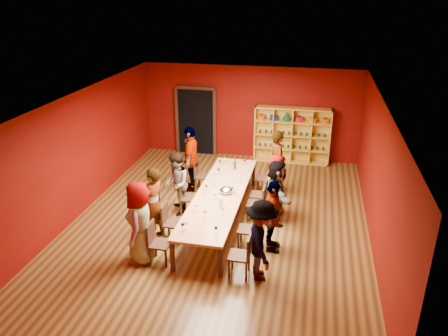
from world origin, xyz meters
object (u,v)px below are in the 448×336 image
(chair_person_right_1, at_px, (251,227))
(wine_bottle, at_px, (235,165))
(tasting_table, at_px, (220,195))
(person_right_4, at_px, (278,163))
(chair_person_left_0, at_px, (156,241))
(spittoon_bowl, at_px, (226,190))
(chair_person_left_4, at_px, (200,174))
(person_left_4, at_px, (191,159))
(shelving_unit, at_px, (292,132))
(chair_person_right_3, at_px, (262,193))
(person_left_1, at_px, (153,204))
(person_right_2, at_px, (276,192))
(person_right_0, at_px, (261,241))
(chair_person_right_2, at_px, (259,202))
(chair_person_right_4, at_px, (267,176))
(person_left_2, at_px, (176,184))
(person_right_3, at_px, (275,184))
(chair_person_left_1, at_px, (170,220))
(person_left_0, at_px, (140,223))
(chair_person_left_2, at_px, (186,195))
(chair_person_right_0, at_px, (243,253))
(person_right_1, at_px, (272,217))

(chair_person_right_1, bearing_deg, wine_bottle, 108.55)
(tasting_table, bearing_deg, person_right_4, 56.66)
(chair_person_left_0, height_order, spittoon_bowl, spittoon_bowl)
(tasting_table, bearing_deg, chair_person_left_4, 119.99)
(chair_person_left_4, height_order, person_left_4, person_left_4)
(shelving_unit, relative_size, chair_person_right_3, 2.70)
(person_left_1, bearing_deg, tasting_table, 147.47)
(shelving_unit, height_order, chair_person_left_4, shelving_unit)
(person_right_2, xyz_separation_m, spittoon_bowl, (-1.17, -0.21, 0.02))
(person_left_1, distance_m, person_right_4, 3.78)
(chair_person_left_4, bearing_deg, person_right_2, -31.05)
(chair_person_right_1, bearing_deg, shelving_unit, 84.76)
(person_left_1, relative_size, spittoon_bowl, 5.42)
(chair_person_right_3, bearing_deg, person_right_0, -82.84)
(chair_person_right_2, bearing_deg, person_left_1, -148.97)
(chair_person_right_4, height_order, wine_bottle, wine_bottle)
(person_right_0, bearing_deg, spittoon_bowl, 13.10)
(chair_person_left_0, bearing_deg, person_right_0, -2.01)
(chair_person_right_2, distance_m, person_right_4, 1.64)
(person_left_2, height_order, person_left_4, person_left_4)
(person_right_2, bearing_deg, person_right_3, -6.13)
(chair_person_right_2, bearing_deg, chair_person_left_1, -144.21)
(chair_person_left_0, bearing_deg, shelving_unit, 69.72)
(chair_person_right_2, bearing_deg, person_right_3, 56.54)
(chair_person_left_0, distance_m, chair_person_right_1, 2.05)
(tasting_table, height_order, person_left_0, person_left_0)
(chair_person_left_1, relative_size, chair_person_left_2, 1.00)
(chair_person_left_1, bearing_deg, chair_person_right_0, -26.99)
(person_left_4, height_order, chair_person_right_4, person_left_4)
(person_right_1, bearing_deg, person_right_3, 2.69)
(chair_person_left_0, xyz_separation_m, wine_bottle, (0.98, 3.45, 0.37))
(chair_person_right_0, distance_m, chair_person_right_2, 2.24)
(person_right_0, height_order, person_right_1, person_right_0)
(chair_person_right_4, bearing_deg, person_left_1, -127.18)
(person_left_0, distance_m, chair_person_left_2, 2.19)
(person_right_0, xyz_separation_m, chair_person_right_1, (-0.34, 1.01, -0.34))
(person_right_1, bearing_deg, person_left_2, 63.62)
(person_left_0, bearing_deg, chair_person_left_4, 165.21)
(person_left_2, height_order, chair_person_right_0, person_left_2)
(tasting_table, xyz_separation_m, person_right_1, (1.35, -0.99, 0.11))
(chair_person_right_2, bearing_deg, chair_person_left_0, -130.08)
(person_left_0, xyz_separation_m, chair_person_right_2, (2.15, 2.16, -0.38))
(person_left_1, xyz_separation_m, chair_person_right_1, (2.18, 0.09, -0.36))
(person_left_1, xyz_separation_m, chair_person_left_2, (0.36, 1.28, -0.36))
(chair_person_right_1, bearing_deg, person_left_2, 150.04)
(chair_person_left_1, xyz_separation_m, person_right_3, (2.15, 1.81, 0.27))
(person_right_3, bearing_deg, tasting_table, 144.20)
(chair_person_left_2, relative_size, chair_person_right_0, 1.00)
(shelving_unit, height_order, person_right_2, shelving_unit)
(person_left_4, height_order, chair_person_right_0, person_left_4)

